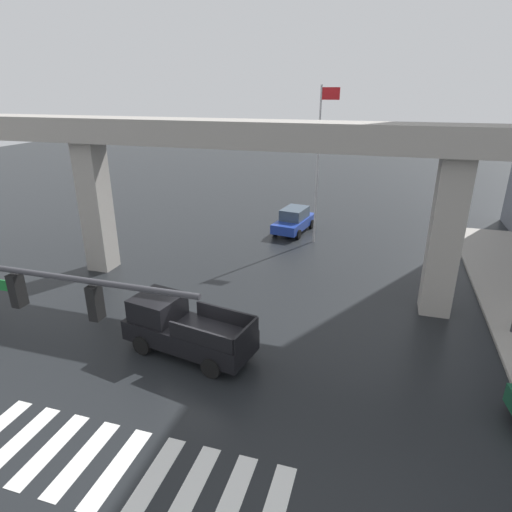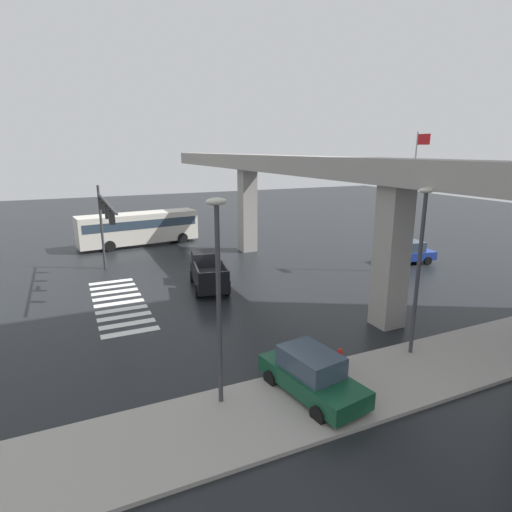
{
  "view_description": "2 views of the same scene",
  "coord_description": "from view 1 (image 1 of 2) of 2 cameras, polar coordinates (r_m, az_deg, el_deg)",
  "views": [
    {
      "loc": [
        6.15,
        -13.01,
        9.6
      ],
      "look_at": [
        0.85,
        4.35,
        2.5
      ],
      "focal_mm": 30.1,
      "sensor_mm": 36.0,
      "label": 1
    },
    {
      "loc": [
        24.09,
        -8.03,
        8.68
      ],
      "look_at": [
        1.92,
        2.1,
        2.45
      ],
      "focal_mm": 29.32,
      "sensor_mm": 36.0,
      "label": 2
    }
  ],
  "objects": [
    {
      "name": "flagpole",
      "position": [
        27.76,
        8.45,
        13.07
      ],
      "size": [
        1.16,
        0.12,
        9.83
      ],
      "color": "silver",
      "rests_on": "ground"
    },
    {
      "name": "elevated_overpass",
      "position": [
        20.35,
        -0.78,
        14.19
      ],
      "size": [
        52.41,
        2.19,
        8.27
      ],
      "color": "#9E9991",
      "rests_on": "ground"
    },
    {
      "name": "pickup_truck",
      "position": [
        16.99,
        -9.73,
        -9.43
      ],
      "size": [
        5.36,
        2.79,
        2.08
      ],
      "color": "black",
      "rests_on": "ground"
    },
    {
      "name": "ground_plane",
      "position": [
        17.3,
        -7.08,
        -12.53
      ],
      "size": [
        120.0,
        120.0,
        0.0
      ],
      "primitive_type": "plane",
      "color": "black"
    },
    {
      "name": "crosswalk_stripes",
      "position": [
        13.5,
        -17.96,
        -25.25
      ],
      "size": [
        9.35,
        2.8,
        0.01
      ],
      "color": "silver",
      "rests_on": "ground"
    },
    {
      "name": "sedan_blue",
      "position": [
        30.8,
        5.08,
        4.77
      ],
      "size": [
        2.47,
        4.53,
        1.72
      ],
      "color": "#1E3899",
      "rests_on": "ground"
    }
  ]
}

